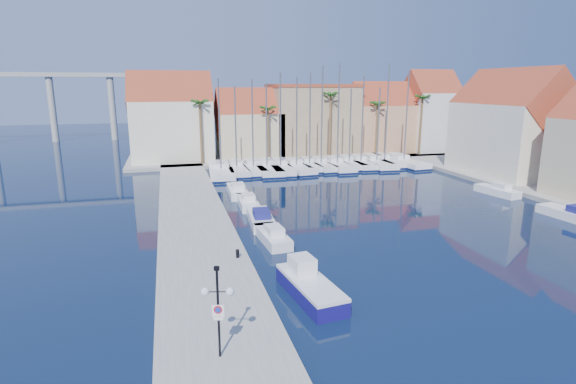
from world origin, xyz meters
name	(u,v)px	position (x,y,z in m)	size (l,w,h in m)	color
ground	(352,275)	(0.00, 0.00, 0.00)	(260.00, 260.00, 0.00)	black
quay_west	(194,222)	(-9.00, 13.50, 0.25)	(6.00, 77.00, 0.50)	gray
shore_north	(295,155)	(10.00, 48.00, 0.25)	(54.00, 16.00, 0.50)	gray
shore_east	(562,190)	(32.00, 15.00, 0.25)	(12.00, 60.00, 0.50)	gray
lamp_post	(218,298)	(-9.25, -7.48, 3.20)	(1.37, 0.63, 4.12)	black
bollard	(237,254)	(-6.77, 3.54, 0.78)	(0.23, 0.23, 0.57)	black
fishing_boat	(309,285)	(-3.56, -2.17, 0.68)	(2.64, 6.02, 2.04)	navy
motorboat_west_0	(273,236)	(-3.47, 7.30, 0.51)	(2.01, 5.32, 1.40)	white
motorboat_west_1	(261,218)	(-3.40, 12.10, 0.51)	(2.36, 6.11, 1.40)	white
motorboat_west_2	(248,202)	(-3.48, 18.03, 0.51)	(1.95, 5.40, 1.40)	white
motorboat_west_3	(237,190)	(-3.70, 23.20, 0.51)	(2.17, 6.02, 1.40)	white
motorboat_east_1	(498,190)	(24.01, 15.76, 0.51)	(2.39, 5.29, 1.40)	white
sailboat_0	(221,171)	(-4.07, 35.34, 0.56)	(3.97, 12.21, 12.65)	white
sailboat_1	(236,169)	(-1.87, 36.07, 0.57)	(2.77, 9.97, 11.70)	white
sailboat_2	(253,168)	(0.44, 36.09, 0.59)	(2.57, 9.63, 12.57)	white
sailboat_3	(266,168)	(2.35, 36.03, 0.56)	(3.53, 11.98, 12.05)	white
sailboat_4	(280,167)	(4.24, 35.59, 0.59)	(3.68, 10.84, 13.52)	white
sailboat_5	(295,167)	(6.43, 35.54, 0.58)	(3.57, 10.57, 12.86)	white
sailboat_6	(309,165)	(8.62, 36.09, 0.63)	(2.59, 8.53, 13.48)	white
sailboat_7	(320,165)	(10.25, 35.92, 0.63)	(2.88, 9.26, 14.50)	white
sailboat_8	(336,164)	(12.61, 35.61, 0.61)	(3.06, 10.45, 14.86)	white
sailboat_9	(347,163)	(14.77, 36.40, 0.58)	(2.89, 9.32, 11.35)	white
sailboat_10	(360,163)	(16.61, 36.16, 0.60)	(3.30, 9.66, 13.13)	white
sailboat_11	(375,162)	(19.14, 36.23, 0.56)	(3.78, 11.43, 11.53)	white
sailboat_12	(383,161)	(20.64, 36.62, 0.63)	(2.80, 9.50, 14.91)	white
sailboat_13	(401,161)	(23.20, 35.59, 0.58)	(3.74, 11.24, 13.78)	white
building_0	(172,121)	(-10.00, 47.00, 6.52)	(12.30, 9.00, 13.50)	beige
building_1	(249,127)	(2.00, 47.00, 5.30)	(10.30, 8.00, 11.00)	#CBBB8F
building_2	(312,119)	(13.00, 48.00, 6.26)	(14.20, 10.20, 11.50)	#9D8060
building_3	(380,121)	(25.00, 47.00, 5.86)	(10.30, 8.00, 12.00)	tan
building_4	(429,114)	(34.00, 46.00, 6.97)	(8.30, 8.00, 14.00)	white
building_6	(510,127)	(32.00, 24.00, 6.52)	(9.00, 14.30, 13.50)	beige
palm_0	(200,105)	(-6.00, 42.00, 9.08)	(2.60, 2.60, 10.15)	brown
palm_1	(268,110)	(4.00, 42.00, 8.14)	(2.60, 2.60, 9.15)	brown
palm_2	(331,97)	(14.00, 42.00, 10.02)	(2.60, 2.60, 11.15)	brown
palm_3	(378,106)	(22.00, 42.00, 8.61)	(2.60, 2.60, 9.65)	brown
palm_4	(422,99)	(30.00, 42.00, 9.55)	(2.60, 2.60, 10.65)	brown
viaduct	(24,93)	(-39.07, 82.00, 10.25)	(48.00, 2.20, 14.45)	#9E9E99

